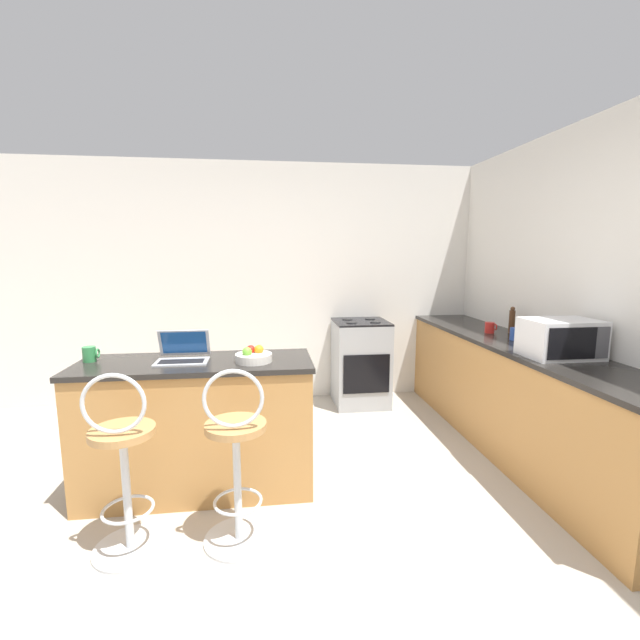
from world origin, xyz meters
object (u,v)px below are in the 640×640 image
(bar_stool_near, at_px, (124,468))
(fruit_bowl, at_px, (253,356))
(laptop, at_px, (183,353))
(mug_green, at_px, (90,354))
(pepper_mill, at_px, (512,321))
(stove_range, at_px, (360,363))
(mug_red, at_px, (490,328))
(microwave, at_px, (561,338))
(mug_blue, at_px, (515,334))
(bar_stool_far, at_px, (237,461))

(bar_stool_near, xyz_separation_m, fruit_bowl, (0.69, 0.55, 0.46))
(laptop, distance_m, mug_green, 0.62)
(mug_green, bearing_deg, pepper_mill, 10.11)
(laptop, bearing_deg, pepper_mill, 13.38)
(stove_range, bearing_deg, pepper_mill, -35.87)
(stove_range, relative_size, mug_red, 9.15)
(microwave, relative_size, pepper_mill, 1.99)
(stove_range, height_order, mug_green, mug_green)
(microwave, bearing_deg, mug_blue, 86.79)
(mug_green, bearing_deg, fruit_bowl, -7.56)
(laptop, xyz_separation_m, fruit_bowl, (0.47, -0.09, -0.02))
(microwave, distance_m, mug_blue, 0.60)
(bar_stool_near, height_order, fruit_bowl, bar_stool_near)
(mug_blue, distance_m, fruit_bowl, 2.20)
(mug_green, bearing_deg, mug_red, 11.24)
(bar_stool_far, distance_m, microwave, 2.31)
(pepper_mill, bearing_deg, laptop, -166.62)
(laptop, distance_m, microwave, 2.60)
(bar_stool_near, relative_size, mug_red, 10.28)
(mug_blue, relative_size, fruit_bowl, 0.42)
(stove_range, bearing_deg, laptop, -135.90)
(stove_range, height_order, mug_red, mug_red)
(mug_blue, relative_size, mug_red, 1.02)
(pepper_mill, relative_size, mug_blue, 2.35)
(mug_red, bearing_deg, laptop, -165.02)
(bar_stool_near, distance_m, pepper_mill, 3.30)
(stove_range, distance_m, pepper_mill, 1.58)
(bar_stool_near, bearing_deg, pepper_mill, 23.50)
(bar_stool_far, height_order, microwave, microwave)
(microwave, height_order, mug_green, microwave)
(mug_green, bearing_deg, microwave, -5.12)
(pepper_mill, relative_size, fruit_bowl, 1.00)
(mug_red, height_order, fruit_bowl, fruit_bowl)
(bar_stool_near, distance_m, stove_range, 2.81)
(bar_stool_near, height_order, stove_range, bar_stool_near)
(bar_stool_far, height_order, mug_green, bar_stool_far)
(pepper_mill, bearing_deg, bar_stool_near, -156.50)
(bar_stool_near, bearing_deg, mug_green, 119.79)
(fruit_bowl, bearing_deg, microwave, -3.86)
(microwave, height_order, mug_blue, microwave)
(fruit_bowl, bearing_deg, mug_red, 20.28)
(pepper_mill, relative_size, mug_green, 2.37)
(laptop, distance_m, fruit_bowl, 0.48)
(bar_stool_far, height_order, mug_blue, bar_stool_far)
(bar_stool_near, xyz_separation_m, laptop, (0.22, 0.64, 0.48))
(mug_red, relative_size, fruit_bowl, 0.42)
(fruit_bowl, bearing_deg, laptop, 169.35)
(bar_stool_far, height_order, fruit_bowl, bar_stool_far)
(laptop, bearing_deg, microwave, -5.11)
(pepper_mill, height_order, mug_red, pepper_mill)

